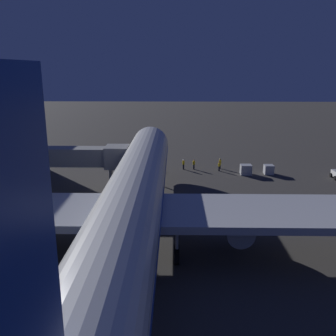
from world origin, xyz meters
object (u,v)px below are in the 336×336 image
(jet_bridge, at_px, (66,157))
(ground_crew_walking_aft, at_px, (194,164))
(baggage_container_far_row, at_px, (269,170))
(ground_crew_by_belt_loader, at_px, (219,166))
(traffic_cone_nose_starboard, at_px, (139,171))
(traffic_cone_nose_port, at_px, (164,171))
(ground_crew_by_tug, at_px, (220,163))
(airliner_at_gate, at_px, (131,204))
(ground_crew_near_nose_gear, at_px, (183,164))
(baggage_container_near_belt, at_px, (246,170))

(jet_bridge, relative_size, ground_crew_walking_aft, 11.82)
(baggage_container_far_row, xyz_separation_m, ground_crew_walking_aft, (12.58, -2.79, 0.20))
(ground_crew_by_belt_loader, height_order, traffic_cone_nose_starboard, ground_crew_by_belt_loader)
(jet_bridge, xyz_separation_m, traffic_cone_nose_port, (-13.56, -11.24, -5.14))
(ground_crew_by_belt_loader, xyz_separation_m, traffic_cone_nose_starboard, (13.95, 1.09, -0.65))
(ground_crew_by_tug, xyz_separation_m, traffic_cone_nose_starboard, (14.29, 2.73, -0.73))
(baggage_container_far_row, relative_size, traffic_cone_nose_port, 2.85)
(ground_crew_by_tug, bearing_deg, traffic_cone_nose_starboard, 10.83)
(airliner_at_gate, xyz_separation_m, ground_crew_by_tug, (-12.09, -32.21, -4.30))
(airliner_at_gate, bearing_deg, traffic_cone_nose_port, -94.27)
(airliner_at_gate, relative_size, jet_bridge, 2.92)
(ground_crew_walking_aft, height_order, traffic_cone_nose_port, ground_crew_walking_aft)
(ground_crew_by_belt_loader, distance_m, ground_crew_walking_aft, 4.50)
(ground_crew_by_tug, bearing_deg, ground_crew_near_nose_gear, 5.98)
(traffic_cone_nose_port, distance_m, traffic_cone_nose_starboard, 4.40)
(jet_bridge, relative_size, baggage_container_near_belt, 11.56)
(traffic_cone_nose_starboard, bearing_deg, jet_bridge, 50.83)
(ground_crew_near_nose_gear, bearing_deg, baggage_container_near_belt, 163.83)
(baggage_container_near_belt, xyz_separation_m, traffic_cone_nose_port, (13.82, -1.00, -0.57))
(ground_crew_walking_aft, bearing_deg, traffic_cone_nose_port, 22.30)
(baggage_container_far_row, distance_m, ground_crew_by_belt_loader, 8.39)
(baggage_container_near_belt, bearing_deg, baggage_container_far_row, -175.17)
(baggage_container_near_belt, xyz_separation_m, ground_crew_near_nose_gear, (10.49, -3.04, 0.16))
(traffic_cone_nose_starboard, bearing_deg, ground_crew_by_tug, -169.17)
(ground_crew_near_nose_gear, relative_size, ground_crew_by_tug, 1.00)
(jet_bridge, bearing_deg, traffic_cone_nose_starboard, -129.17)
(airliner_at_gate, relative_size, ground_crew_walking_aft, 34.50)
(jet_bridge, xyz_separation_m, ground_crew_by_tug, (-23.45, -13.97, -4.41))
(jet_bridge, height_order, ground_crew_near_nose_gear, jet_bridge)
(jet_bridge, relative_size, baggage_container_far_row, 13.44)
(baggage_container_far_row, xyz_separation_m, traffic_cone_nose_starboard, (22.15, -0.66, -0.51))
(ground_crew_by_tug, relative_size, ground_crew_walking_aft, 1.03)
(baggage_container_near_belt, height_order, traffic_cone_nose_port, baggage_container_near_belt)
(ground_crew_by_belt_loader, distance_m, traffic_cone_nose_port, 9.63)
(jet_bridge, relative_size, traffic_cone_nose_starboard, 38.23)
(ground_crew_by_belt_loader, bearing_deg, ground_crew_walking_aft, -13.32)
(ground_crew_by_belt_loader, xyz_separation_m, traffic_cone_nose_port, (9.55, 1.09, -0.65))
(baggage_container_near_belt, relative_size, ground_crew_near_nose_gear, 1.00)
(ground_crew_by_tug, relative_size, traffic_cone_nose_starboard, 3.32)
(airliner_at_gate, relative_size, ground_crew_by_tug, 33.65)
(airliner_at_gate, distance_m, ground_crew_near_nose_gear, 32.29)
(baggage_container_far_row, relative_size, ground_crew_walking_aft, 0.88)
(traffic_cone_nose_port, bearing_deg, ground_crew_walking_aft, -157.70)
(traffic_cone_nose_port, bearing_deg, traffic_cone_nose_starboard, 0.00)
(baggage_container_far_row, bearing_deg, ground_crew_by_tug, -23.37)
(airliner_at_gate, xyz_separation_m, ground_crew_near_nose_gear, (-5.52, -31.52, -4.30))
(baggage_container_far_row, distance_m, ground_crew_near_nose_gear, 14.68)
(airliner_at_gate, distance_m, baggage_container_near_belt, 32.98)
(jet_bridge, distance_m, ground_crew_near_nose_gear, 21.93)
(baggage_container_near_belt, relative_size, traffic_cone_nose_port, 3.31)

